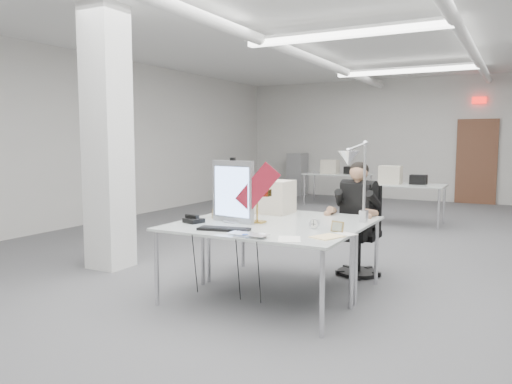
# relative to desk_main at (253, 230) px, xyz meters

# --- Properties ---
(room_shell) EXTENTS (10.04, 14.04, 3.24)m
(room_shell) POSITION_rel_desk_main_xyz_m (0.04, 2.63, 0.95)
(room_shell) COLOR #505053
(room_shell) RESTS_ON ground
(desk_main) EXTENTS (1.80, 0.90, 0.02)m
(desk_main) POSITION_rel_desk_main_xyz_m (0.00, 0.00, 0.00)
(desk_main) COLOR silver
(desk_main) RESTS_ON room_shell
(desk_second) EXTENTS (1.80, 0.90, 0.02)m
(desk_second) POSITION_rel_desk_main_xyz_m (0.00, 0.90, 0.00)
(desk_second) COLOR silver
(desk_second) RESTS_ON room_shell
(bg_desk_a) EXTENTS (1.60, 0.80, 0.02)m
(bg_desk_a) POSITION_rel_desk_main_xyz_m (0.20, 5.50, 0.00)
(bg_desk_a) COLOR silver
(bg_desk_a) RESTS_ON room_shell
(bg_desk_b) EXTENTS (1.60, 0.80, 0.02)m
(bg_desk_b) POSITION_rel_desk_main_xyz_m (-1.80, 7.70, 0.00)
(bg_desk_b) COLOR silver
(bg_desk_b) RESTS_ON room_shell
(filing_cabinet) EXTENTS (0.45, 0.55, 1.20)m
(filing_cabinet) POSITION_rel_desk_main_xyz_m (-3.50, 9.15, -0.14)
(filing_cabinet) COLOR gray
(filing_cabinet) RESTS_ON room_shell
(office_chair) EXTENTS (0.69, 0.69, 1.17)m
(office_chair) POSITION_rel_desk_main_xyz_m (0.55, 1.59, -0.16)
(office_chair) COLOR black
(office_chair) RESTS_ON room_shell
(seated_person) EXTENTS (0.60, 0.69, 0.89)m
(seated_person) POSITION_rel_desk_main_xyz_m (0.55, 1.54, 0.16)
(seated_person) COLOR black
(seated_person) RESTS_ON office_chair
(monitor) EXTENTS (0.51, 0.13, 0.63)m
(monitor) POSITION_rel_desk_main_xyz_m (-0.37, 0.25, 0.33)
(monitor) COLOR #A5A6AA
(monitor) RESTS_ON desk_main
(pennant) EXTENTS (0.45, 0.12, 0.50)m
(pennant) POSITION_rel_desk_main_xyz_m (-0.06, 0.22, 0.39)
(pennant) COLOR maroon
(pennant) RESTS_ON monitor
(keyboard) EXTENTS (0.51, 0.25, 0.02)m
(keyboard) POSITION_rel_desk_main_xyz_m (-0.21, -0.19, 0.02)
(keyboard) COLOR black
(keyboard) RESTS_ON desk_main
(laptop) EXTENTS (0.38, 0.25, 0.03)m
(laptop) POSITION_rel_desk_main_xyz_m (0.14, -0.40, 0.03)
(laptop) COLOR silver
(laptop) RESTS_ON desk_main
(mouse) EXTENTS (0.11, 0.08, 0.04)m
(mouse) POSITION_rel_desk_main_xyz_m (0.25, -0.30, 0.03)
(mouse) COLOR silver
(mouse) RESTS_ON desk_main
(bankers_lamp) EXTENTS (0.31, 0.13, 0.35)m
(bankers_lamp) POSITION_rel_desk_main_xyz_m (-0.14, 0.35, 0.19)
(bankers_lamp) COLOR gold
(bankers_lamp) RESTS_ON desk_main
(desk_phone) EXTENTS (0.22, 0.21, 0.04)m
(desk_phone) POSITION_rel_desk_main_xyz_m (-0.70, 0.03, 0.03)
(desk_phone) COLOR black
(desk_phone) RESTS_ON desk_main
(picture_frame_left) EXTENTS (0.13, 0.05, 0.10)m
(picture_frame_left) POSITION_rel_desk_main_xyz_m (-0.65, 0.40, 0.06)
(picture_frame_left) COLOR #9F7744
(picture_frame_left) RESTS_ON desk_main
(picture_frame_right) EXTENTS (0.13, 0.06, 0.10)m
(picture_frame_right) POSITION_rel_desk_main_xyz_m (0.75, 0.23, 0.06)
(picture_frame_right) COLOR olive
(picture_frame_right) RESTS_ON desk_main
(desk_clock) EXTENTS (0.10, 0.05, 0.10)m
(desk_clock) POSITION_rel_desk_main_xyz_m (0.50, 0.28, 0.06)
(desk_clock) COLOR #B5B5BA
(desk_clock) RESTS_ON desk_main
(paper_stack_a) EXTENTS (0.28, 0.32, 0.01)m
(paper_stack_a) POSITION_rel_desk_main_xyz_m (0.50, -0.29, 0.02)
(paper_stack_a) COLOR white
(paper_stack_a) RESTS_ON desk_main
(paper_stack_b) EXTENTS (0.28, 0.32, 0.01)m
(paper_stack_b) POSITION_rel_desk_main_xyz_m (0.75, -0.04, 0.02)
(paper_stack_b) COLOR #FFDB98
(paper_stack_b) RESTS_ON desk_main
(paper_stack_c) EXTENTS (0.22, 0.19, 0.01)m
(paper_stack_c) POSITION_rel_desk_main_xyz_m (0.85, 0.16, 0.02)
(paper_stack_c) COLOR white
(paper_stack_c) RESTS_ON desk_main
(beige_monitor) EXTENTS (0.40, 0.38, 0.37)m
(beige_monitor) POSITION_rel_desk_main_xyz_m (-0.28, 1.01, 0.20)
(beige_monitor) COLOR beige
(beige_monitor) RESTS_ON desk_second
(architect_lamp) EXTENTS (0.40, 0.70, 0.85)m
(architect_lamp) POSITION_rel_desk_main_xyz_m (0.80, 0.64, 0.44)
(architect_lamp) COLOR silver
(architect_lamp) RESTS_ON desk_second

